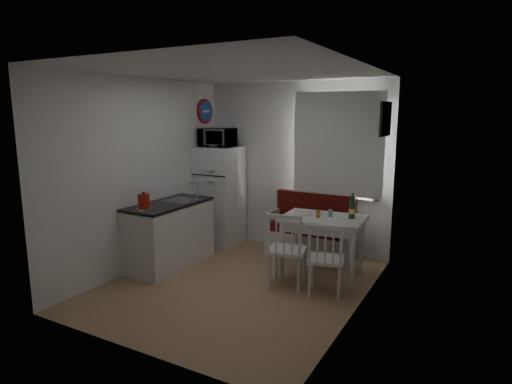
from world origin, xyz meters
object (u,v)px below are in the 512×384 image
kettle (144,202)px  dining_table (323,223)px  chair_left (284,242)px  microwave (217,138)px  chair_right (323,252)px  fridge (220,195)px  bench (311,235)px  wine_bottle (352,206)px  kitchen_counter (170,234)px

kettle → dining_table: bearing=32.1°
chair_left → microwave: microwave is taller
chair_right → dining_table: bearing=95.2°
fridge → kettle: bearing=-89.0°
fridge → dining_table: bearing=-15.7°
bench → chair_left: (0.17, -1.34, 0.28)m
microwave → fridge: bearing=90.0°
chair_left → microwave: size_ratio=0.99×
bench → chair_left: 1.38m
chair_left → dining_table: bearing=56.8°
fridge → chair_left: bearing=-35.3°
dining_table → chair_left: (-0.25, -0.67, -0.11)m
bench → wine_bottle: (0.77, -0.57, 0.64)m
dining_table → chair_left: 0.72m
kitchen_counter → chair_left: (1.75, 0.02, 0.13)m
kitchen_counter → fridge: bearing=89.1°
chair_right → fridge: (-2.23, 1.22, 0.25)m
fridge → wine_bottle: fridge is taller
chair_right → microwave: size_ratio=0.95×
dining_table → fridge: fridge is taller
kettle → wine_bottle: (2.30, 1.32, -0.07)m
fridge → wine_bottle: size_ratio=4.80×
bench → chair_left: chair_left is taller
wine_bottle → kettle: bearing=-150.1°
chair_right → kettle: (-2.20, -0.56, 0.47)m
wine_bottle → fridge: bearing=168.9°
chair_left → kettle: (-1.70, -0.55, 0.43)m
chair_left → fridge: fridge is taller
kitchen_counter → chair_right: bearing=0.7°
fridge → microwave: microwave is taller
kitchen_counter → wine_bottle: bearing=18.5°
kitchen_counter → dining_table: (2.00, 0.69, 0.24)m
kettle → kitchen_counter: bearing=95.3°
chair_left → chair_right: 0.50m
chair_left → kettle: kettle is taller
chair_right → fridge: size_ratio=0.32×
dining_table → chair_left: chair_left is taller
kitchen_counter → fridge: fridge is taller
chair_right → wine_bottle: wine_bottle is taller
bench → wine_bottle: 1.15m
kitchen_counter → dining_table: bearing=18.9°
chair_right → kettle: 2.32m
dining_table → wine_bottle: bearing=11.6°
kitchen_counter → kettle: kitchen_counter is taller
bench → dining_table: bench is taller
kitchen_counter → bench: bearing=40.6°
bench → dining_table: size_ratio=1.19×
kitchen_counter → chair_right: (2.25, 0.03, 0.09)m
chair_right → fridge: fridge is taller
dining_table → kettle: 2.33m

